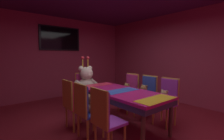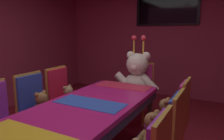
% 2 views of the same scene
% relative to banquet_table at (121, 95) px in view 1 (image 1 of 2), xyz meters
% --- Properties ---
extents(ground_plane, '(7.90, 7.90, 0.00)m').
position_rel_banquet_table_xyz_m(ground_plane, '(0.00, 0.00, -0.65)').
color(ground_plane, maroon).
extents(wall_back, '(5.20, 0.12, 2.80)m').
position_rel_banquet_table_xyz_m(wall_back, '(0.00, 3.20, 0.75)').
color(wall_back, '#99334C').
rests_on(wall_back, ground_plane).
extents(wall_right, '(0.12, 6.40, 2.80)m').
position_rel_banquet_table_xyz_m(wall_right, '(2.60, 0.00, 0.75)').
color(wall_right, '#99334C').
rests_on(wall_right, ground_plane).
extents(banquet_table, '(0.90, 2.02, 0.75)m').
position_rel_banquet_table_xyz_m(banquet_table, '(0.00, 0.00, 0.00)').
color(banquet_table, '#C61E72').
rests_on(banquet_table, ground_plane).
extents(chair_left_0, '(0.42, 0.41, 0.98)m').
position_rel_banquet_table_xyz_m(chair_left_0, '(-0.84, -0.53, -0.05)').
color(chair_left_0, purple).
rests_on(chair_left_0, ground_plane).
extents(chair_left_1, '(0.42, 0.41, 0.98)m').
position_rel_banquet_table_xyz_m(chair_left_1, '(-0.85, 0.00, -0.05)').
color(chair_left_1, '#2D47B2').
rests_on(chair_left_1, ground_plane).
extents(teddy_left_1, '(0.26, 0.33, 0.32)m').
position_rel_banquet_table_xyz_m(teddy_left_1, '(-0.71, 0.00, -0.06)').
color(teddy_left_1, olive).
rests_on(teddy_left_1, chair_left_1).
extents(chair_left_2, '(0.42, 0.41, 0.98)m').
position_rel_banquet_table_xyz_m(chair_left_2, '(-0.85, 0.51, -0.05)').
color(chair_left_2, red).
rests_on(chair_left_2, ground_plane).
extents(teddy_left_2, '(0.23, 0.29, 0.28)m').
position_rel_banquet_table_xyz_m(teddy_left_2, '(-0.71, 0.51, -0.07)').
color(teddy_left_2, tan).
rests_on(teddy_left_2, chair_left_2).
extents(chair_right_0, '(0.42, 0.41, 0.98)m').
position_rel_banquet_table_xyz_m(chair_right_0, '(0.85, -0.55, -0.05)').
color(chair_right_0, purple).
rests_on(chair_right_0, ground_plane).
extents(teddy_right_0, '(0.24, 0.31, 0.29)m').
position_rel_banquet_table_xyz_m(teddy_right_0, '(0.71, -0.55, -0.07)').
color(teddy_right_0, tan).
rests_on(teddy_right_0, chair_right_0).
extents(chair_right_1, '(0.42, 0.41, 0.98)m').
position_rel_banquet_table_xyz_m(chair_right_1, '(0.85, -0.02, -0.05)').
color(chair_right_1, '#2D47B2').
rests_on(chair_right_1, ground_plane).
extents(teddy_right_1, '(0.27, 0.34, 0.32)m').
position_rel_banquet_table_xyz_m(teddy_right_1, '(0.70, -0.02, -0.05)').
color(teddy_right_1, olive).
rests_on(teddy_right_1, chair_right_1).
extents(chair_right_2, '(0.42, 0.41, 0.98)m').
position_rel_banquet_table_xyz_m(chair_right_2, '(0.83, 0.52, -0.05)').
color(chair_right_2, '#CC338C').
rests_on(chair_right_2, ground_plane).
extents(teddy_right_2, '(0.24, 0.31, 0.29)m').
position_rel_banquet_table_xyz_m(teddy_right_2, '(0.68, 0.52, -0.07)').
color(teddy_right_2, olive).
rests_on(teddy_right_2, chair_right_2).
extents(throne_chair, '(0.41, 0.42, 0.98)m').
position_rel_banquet_table_xyz_m(throne_chair, '(0.00, 1.54, -0.05)').
color(throne_chair, '#CC338C').
rests_on(throne_chair, ground_plane).
extents(king_teddy_bear, '(0.76, 0.59, 0.98)m').
position_rel_banquet_table_xyz_m(king_teddy_bear, '(0.00, 1.37, 0.12)').
color(king_teddy_bear, silver).
rests_on(king_teddy_bear, throne_chair).
extents(wall_tv, '(1.41, 0.06, 0.82)m').
position_rel_banquet_table_xyz_m(wall_tv, '(0.00, 3.11, 1.40)').
color(wall_tv, black).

